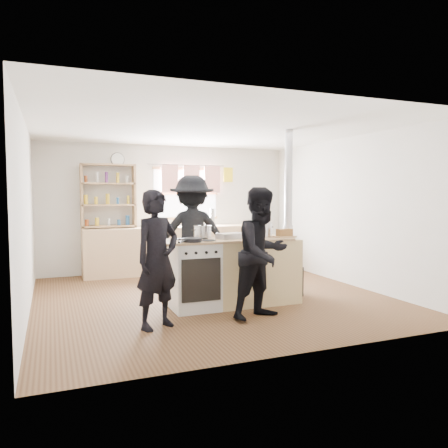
# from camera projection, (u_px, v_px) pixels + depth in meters

# --- Properties ---
(ground) EXTENTS (5.00, 5.00, 0.01)m
(ground) POSITION_uv_depth(u_px,v_px,m) (211.00, 297.00, 6.54)
(ground) COLOR brown
(ground) RESTS_ON ground
(back_counter) EXTENTS (3.40, 0.55, 0.90)m
(back_counter) POSITION_uv_depth(u_px,v_px,m) (173.00, 250.00, 8.57)
(back_counter) COLOR #D6AE81
(back_counter) RESTS_ON ground
(shelving_unit) EXTENTS (1.00, 0.28, 1.20)m
(shelving_unit) POSITION_uv_depth(u_px,v_px,m) (108.00, 195.00, 8.16)
(shelving_unit) COLOR tan
(shelving_unit) RESTS_ON back_counter
(thermos) EXTENTS (0.10, 0.10, 0.33)m
(thermos) POSITION_uv_depth(u_px,v_px,m) (212.00, 217.00, 8.83)
(thermos) COLOR silver
(thermos) RESTS_ON back_counter
(cooking_island) EXTENTS (1.97, 0.64, 0.93)m
(cooking_island) POSITION_uv_depth(u_px,v_px,m) (235.00, 272.00, 6.05)
(cooking_island) COLOR white
(cooking_island) RESTS_ON ground
(skillet_greens) EXTENTS (0.37, 0.37, 0.05)m
(skillet_greens) POSITION_uv_depth(u_px,v_px,m) (192.00, 240.00, 5.59)
(skillet_greens) COLOR black
(skillet_greens) RESTS_ON cooking_island
(roast_tray) EXTENTS (0.40, 0.30, 0.08)m
(roast_tray) POSITION_uv_depth(u_px,v_px,m) (231.00, 236.00, 5.99)
(roast_tray) COLOR silver
(roast_tray) RESTS_ON cooking_island
(stockpot_stove) EXTENTS (0.25, 0.25, 0.20)m
(stockpot_stove) POSITION_uv_depth(u_px,v_px,m) (202.00, 232.00, 6.07)
(stockpot_stove) COLOR #BBBBBE
(stockpot_stove) RESTS_ON cooking_island
(stockpot_counter) EXTENTS (0.32, 0.32, 0.23)m
(stockpot_counter) POSITION_uv_depth(u_px,v_px,m) (261.00, 230.00, 6.21)
(stockpot_counter) COLOR #B9B9BC
(stockpot_counter) RESTS_ON cooking_island
(bread_board) EXTENTS (0.30, 0.23, 0.12)m
(bread_board) POSITION_uv_depth(u_px,v_px,m) (284.00, 234.00, 6.16)
(bread_board) COLOR tan
(bread_board) RESTS_ON cooking_island
(flue_heater) EXTENTS (0.35, 0.35, 2.50)m
(flue_heater) POSITION_uv_depth(u_px,v_px,m) (288.00, 252.00, 6.63)
(flue_heater) COLOR black
(flue_heater) RESTS_ON ground
(person_near_left) EXTENTS (0.69, 0.59, 1.59)m
(person_near_left) POSITION_uv_depth(u_px,v_px,m) (157.00, 259.00, 4.99)
(person_near_left) COLOR black
(person_near_left) RESTS_ON ground
(person_near_right) EXTENTS (0.94, 0.83, 1.63)m
(person_near_right) POSITION_uv_depth(u_px,v_px,m) (262.00, 253.00, 5.39)
(person_near_right) COLOR black
(person_near_right) RESTS_ON ground
(person_far) EXTENTS (1.29, 0.90, 1.83)m
(person_far) POSITION_uv_depth(u_px,v_px,m) (192.00, 234.00, 6.81)
(person_far) COLOR black
(person_far) RESTS_ON ground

